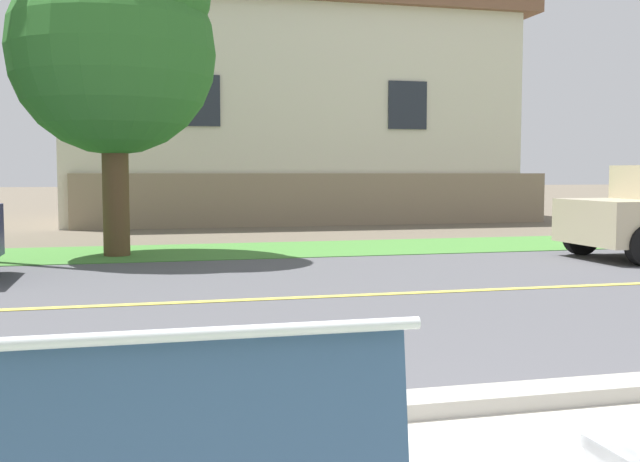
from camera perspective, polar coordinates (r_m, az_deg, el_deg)
ground_plane at (r=9.86m, az=-7.07°, el=-3.84°), size 140.00×140.00×0.00m
curb_edge at (r=4.42m, az=2.29°, el=-13.49°), size 44.00×0.30×0.11m
street_asphalt at (r=8.39m, az=-5.80°, el=-5.26°), size 52.00×8.00×0.01m
road_centre_line at (r=8.39m, az=-5.80°, el=-5.23°), size 48.00×0.14×0.01m
far_verge_grass at (r=13.59m, az=-9.05°, el=-1.55°), size 48.00×2.80×0.02m
shade_tree_left at (r=13.25m, az=-15.00°, el=14.07°), size 3.42×3.42×5.65m
garden_wall at (r=20.10m, az=0.26°, el=2.41°), size 13.00×0.36×1.40m
house_across_street at (r=23.18m, az=-2.86°, el=9.10°), size 13.57×6.91×6.51m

